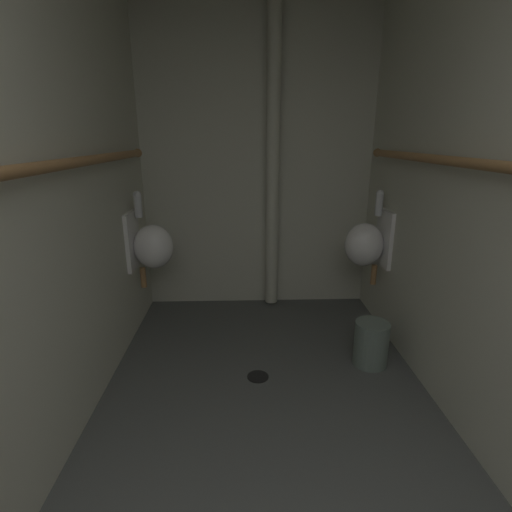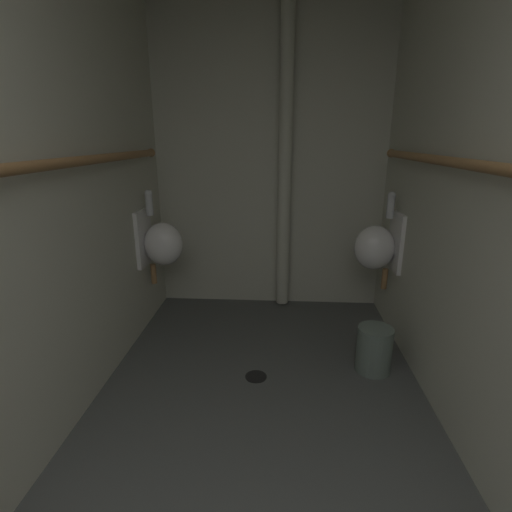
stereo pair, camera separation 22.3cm
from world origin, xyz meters
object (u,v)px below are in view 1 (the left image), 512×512
urinal_left_mid (151,245)px  urinal_right_mid (367,243)px  floor_drain (258,376)px  standpipe_back_wall (273,161)px  waste_bin (371,343)px

urinal_left_mid → urinal_right_mid: 1.67m
urinal_right_mid → floor_drain: (-0.88, -0.72, -0.69)m
urinal_left_mid → standpipe_back_wall: (0.96, 0.42, 0.60)m
urinal_right_mid → floor_drain: bearing=-140.6°
urinal_left_mid → urinal_right_mid: same height
floor_drain → waste_bin: bearing=9.5°
standpipe_back_wall → waste_bin: bearing=-59.5°
urinal_right_mid → floor_drain: 1.33m
urinal_right_mid → standpipe_back_wall: size_ratio=0.30×
standpipe_back_wall → floor_drain: 1.73m
urinal_left_mid → standpipe_back_wall: bearing=23.7°
urinal_left_mid → standpipe_back_wall: size_ratio=0.30×
urinal_left_mid → waste_bin: bearing=-20.8°
standpipe_back_wall → urinal_left_mid: bearing=-156.3°
urinal_right_mid → waste_bin: 0.81m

